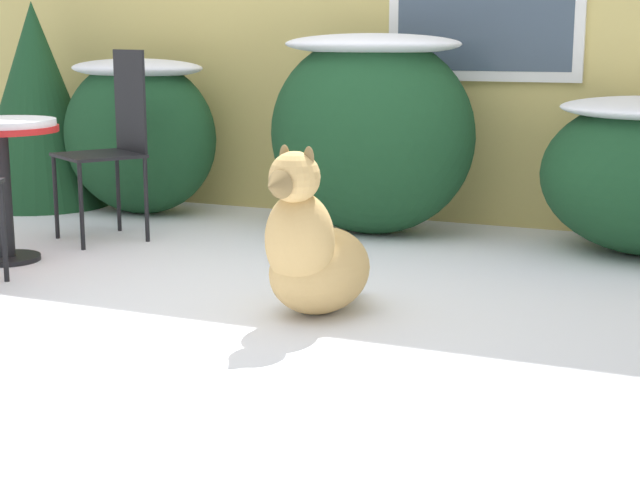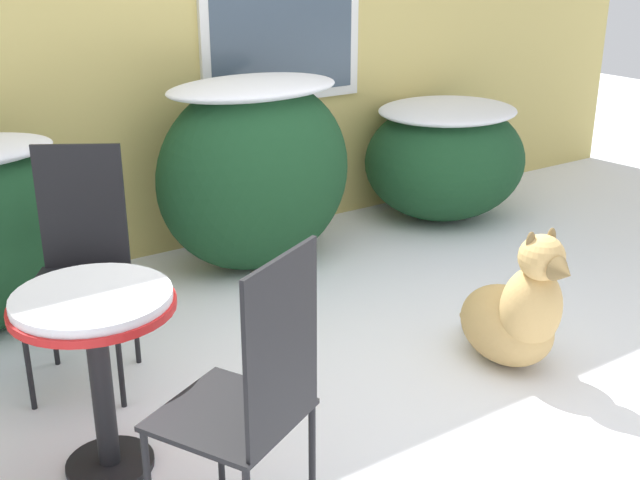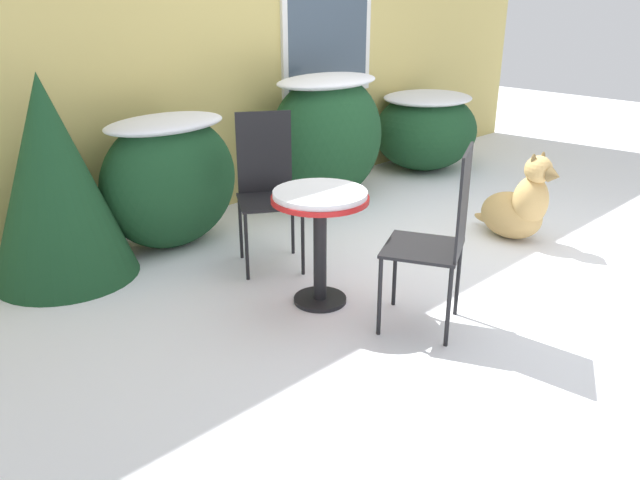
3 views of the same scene
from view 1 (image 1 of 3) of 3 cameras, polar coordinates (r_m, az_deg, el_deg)
name	(u,v)px [view 1 (image 1 of 3)]	position (r m, az deg, el deg)	size (l,w,h in m)	color
ground_plane	(186,296)	(4.37, -7.82, -3.24)	(16.00, 16.00, 0.00)	white
shrub_left	(139,132)	(6.38, -10.51, 6.22)	(1.07, 0.64, 0.99)	#194223
shrub_middle	(371,129)	(5.62, 2.96, 6.48)	(1.22, 0.73, 1.14)	#194223
evergreen_bush	(37,104)	(6.89, -16.16, 7.58)	(0.94, 0.94, 1.35)	#194223
patio_table	(1,150)	(5.16, -18.09, 5.02)	(0.58, 0.58, 0.72)	black
patio_chair_near_table	(113,138)	(5.60, -11.98, 5.83)	(0.57, 0.57, 1.05)	black
dog	(313,255)	(3.97, -0.43, -0.86)	(0.44, 0.73, 0.71)	tan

